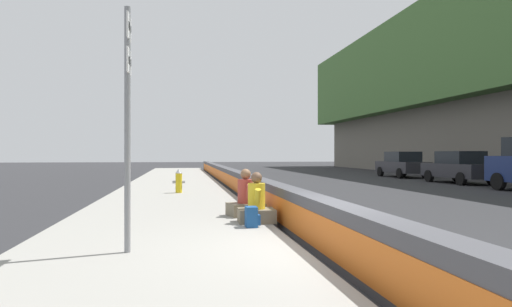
{
  "coord_description": "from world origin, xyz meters",
  "views": [
    {
      "loc": [
        -6.78,
        2.28,
        1.59
      ],
      "look_at": [
        7.52,
        -0.0,
        1.59
      ],
      "focal_mm": 32.66,
      "sensor_mm": 36.0,
      "label": 1
    }
  ],
  "objects_px": {
    "parked_car_fourth": "(459,167)",
    "parked_car_midline": "(402,164)",
    "backpack": "(252,217)",
    "fire_hydrant": "(179,181)",
    "seated_person_middle": "(246,201)",
    "route_sign_post": "(128,111)",
    "seated_person_foreground": "(256,207)"
  },
  "relations": [
    {
      "from": "route_sign_post",
      "to": "backpack",
      "type": "distance_m",
      "value": 3.5
    },
    {
      "from": "parked_car_midline",
      "to": "seated_person_middle",
      "type": "bearing_deg",
      "value": 144.58
    },
    {
      "from": "seated_person_middle",
      "to": "parked_car_fourth",
      "type": "relative_size",
      "value": 0.24
    },
    {
      "from": "route_sign_post",
      "to": "seated_person_middle",
      "type": "bearing_deg",
      "value": -31.35
    },
    {
      "from": "route_sign_post",
      "to": "seated_person_middle",
      "type": "xyz_separation_m",
      "value": [
        3.69,
        -2.25,
        -1.73
      ]
    },
    {
      "from": "parked_car_fourth",
      "to": "parked_car_midline",
      "type": "xyz_separation_m",
      "value": [
        6.44,
        0.01,
        0.0
      ]
    },
    {
      "from": "route_sign_post",
      "to": "parked_car_fourth",
      "type": "relative_size",
      "value": 0.79
    },
    {
      "from": "backpack",
      "to": "seated_person_foreground",
      "type": "bearing_deg",
      "value": -17.65
    },
    {
      "from": "seated_person_middle",
      "to": "parked_car_fourth",
      "type": "xyz_separation_m",
      "value": [
        11.92,
        -13.07,
        0.38
      ]
    },
    {
      "from": "route_sign_post",
      "to": "parked_car_midline",
      "type": "relative_size",
      "value": 0.8
    },
    {
      "from": "parked_car_fourth",
      "to": "parked_car_midline",
      "type": "bearing_deg",
      "value": 0.1
    },
    {
      "from": "seated_person_foreground",
      "to": "parked_car_fourth",
      "type": "xyz_separation_m",
      "value": [
        12.98,
        -12.98,
        0.39
      ]
    },
    {
      "from": "fire_hydrant",
      "to": "parked_car_fourth",
      "type": "relative_size",
      "value": 0.19
    },
    {
      "from": "backpack",
      "to": "parked_car_fourth",
      "type": "distance_m",
      "value": 18.92
    },
    {
      "from": "fire_hydrant",
      "to": "backpack",
      "type": "xyz_separation_m",
      "value": [
        -8.28,
        -1.47,
        -0.25
      ]
    },
    {
      "from": "seated_person_foreground",
      "to": "seated_person_middle",
      "type": "height_order",
      "value": "seated_person_middle"
    },
    {
      "from": "parked_car_midline",
      "to": "fire_hydrant",
      "type": "bearing_deg",
      "value": 128.73
    },
    {
      "from": "fire_hydrant",
      "to": "seated_person_middle",
      "type": "distance_m",
      "value": 6.81
    },
    {
      "from": "parked_car_fourth",
      "to": "fire_hydrant",
      "type": "bearing_deg",
      "value": 109.87
    },
    {
      "from": "backpack",
      "to": "parked_car_midline",
      "type": "bearing_deg",
      "value": -33.33
    },
    {
      "from": "parked_car_fourth",
      "to": "parked_car_midline",
      "type": "distance_m",
      "value": 6.44
    },
    {
      "from": "route_sign_post",
      "to": "parked_car_midline",
      "type": "xyz_separation_m",
      "value": [
        22.05,
        -15.31,
        -1.35
      ]
    },
    {
      "from": "seated_person_foreground",
      "to": "route_sign_post",
      "type": "bearing_deg",
      "value": 138.4
    },
    {
      "from": "route_sign_post",
      "to": "fire_hydrant",
      "type": "xyz_separation_m",
      "value": [
        10.32,
        -0.68,
        -1.62
      ]
    },
    {
      "from": "seated_person_foreground",
      "to": "seated_person_middle",
      "type": "distance_m",
      "value": 1.07
    },
    {
      "from": "seated_person_middle",
      "to": "backpack",
      "type": "xyz_separation_m",
      "value": [
        -1.65,
        0.1,
        -0.15
      ]
    },
    {
      "from": "route_sign_post",
      "to": "seated_person_middle",
      "type": "distance_m",
      "value": 4.66
    },
    {
      "from": "backpack",
      "to": "seated_person_middle",
      "type": "bearing_deg",
      "value": -3.59
    },
    {
      "from": "fire_hydrant",
      "to": "parked_car_fourth",
      "type": "xyz_separation_m",
      "value": [
        5.29,
        -14.64,
        0.27
      ]
    },
    {
      "from": "seated_person_middle",
      "to": "backpack",
      "type": "height_order",
      "value": "seated_person_middle"
    },
    {
      "from": "seated_person_foreground",
      "to": "backpack",
      "type": "xyz_separation_m",
      "value": [
        -0.59,
        0.19,
        -0.14
      ]
    },
    {
      "from": "route_sign_post",
      "to": "parked_car_fourth",
      "type": "xyz_separation_m",
      "value": [
        15.61,
        -15.32,
        -1.35
      ]
    }
  ]
}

